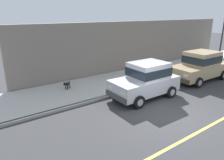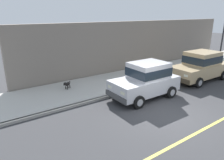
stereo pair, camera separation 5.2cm
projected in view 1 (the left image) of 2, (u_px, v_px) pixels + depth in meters
ground_plane at (169, 115)px, 9.29m from camera, size 80.00×80.00×0.00m
curb at (124, 92)px, 11.75m from camera, size 0.16×64.00×0.14m
sidewalk at (106, 84)px, 13.15m from camera, size 3.60×64.00×0.14m
lane_centre_line at (201, 130)px, 8.05m from camera, size 0.12×57.60×0.01m
car_silver_hatchback at (146, 80)px, 11.00m from camera, size 1.99×3.82×1.88m
car_tan_sedan at (200, 66)px, 13.87m from camera, size 2.08×4.62×1.92m
dog_black at (67, 84)px, 11.95m from camera, size 0.51×0.63×0.49m
fire_hydrant at (139, 79)px, 12.84m from camera, size 0.34×0.24×0.72m
street_lamp at (223, 31)px, 16.96m from camera, size 0.36×0.36×4.42m
building_facade at (139, 45)px, 16.80m from camera, size 0.50×20.00×3.75m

